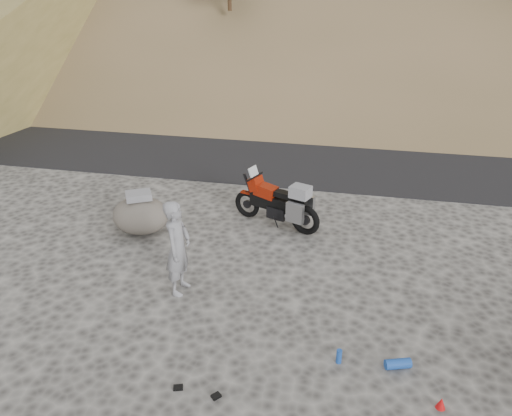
{
  "coord_description": "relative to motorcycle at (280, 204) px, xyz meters",
  "views": [
    {
      "loc": [
        1.69,
        -7.69,
        5.71
      ],
      "look_at": [
        -0.35,
        1.98,
        1.0
      ],
      "focal_mm": 35.0,
      "sensor_mm": 36.0,
      "label": 1
    }
  ],
  "objects": [
    {
      "name": "gear_funnel",
      "position": [
        3.22,
        -5.14,
        -0.52
      ],
      "size": [
        0.17,
        0.17,
        0.18
      ],
      "primitive_type": "cone",
      "rotation": [
        0.0,
        0.0,
        0.21
      ],
      "color": "red",
      "rests_on": "ground"
    },
    {
      "name": "gear_blue_mat",
      "position": [
        2.65,
        -4.44,
        -0.53
      ],
      "size": [
        0.44,
        0.29,
        0.16
      ],
      "primitive_type": "cylinder",
      "rotation": [
        0.0,
        1.57,
        0.32
      ],
      "color": "#1B4AA7",
      "rests_on": "ground"
    },
    {
      "name": "man",
      "position": [
        -1.45,
        -3.11,
        -0.61
      ],
      "size": [
        0.49,
        0.72,
        1.92
      ],
      "primitive_type": "imported",
      "rotation": [
        0.0,
        0.0,
        1.53
      ],
      "color": "gray",
      "rests_on": "ground"
    },
    {
      "name": "gear_glove_b",
      "position": [
        -0.01,
        -5.61,
        -0.58
      ],
      "size": [
        0.17,
        0.17,
        0.05
      ],
      "primitive_type": "cube",
      "rotation": [
        0.0,
        0.0,
        0.86
      ],
      "color": "black",
      "rests_on": "ground"
    },
    {
      "name": "gear_bottle",
      "position": [
        1.72,
        -4.5,
        -0.48
      ],
      "size": [
        0.11,
        0.11,
        0.25
      ],
      "primitive_type": "cylinder",
      "rotation": [
        0.0,
        0.0,
        -0.26
      ],
      "color": "#1B4AA7",
      "rests_on": "ground"
    },
    {
      "name": "boulder",
      "position": [
        -3.19,
        -0.98,
        -0.15
      ],
      "size": [
        1.62,
        1.49,
        1.05
      ],
      "rotation": [
        0.0,
        0.0,
        0.3
      ],
      "color": "#544E48",
      "rests_on": "ground"
    },
    {
      "name": "ground",
      "position": [
        0.0,
        -3.15,
        -0.61
      ],
      "size": [
        140.0,
        140.0,
        0.0
      ],
      "primitive_type": "plane",
      "color": "#3D3B39",
      "rests_on": "ground"
    },
    {
      "name": "road",
      "position": [
        0.0,
        5.85,
        -0.61
      ],
      "size": [
        120.0,
        7.0,
        0.05
      ],
      "primitive_type": "cube",
      "color": "black",
      "rests_on": "ground"
    },
    {
      "name": "gear_glove_a",
      "position": [
        -0.62,
        -5.57,
        -0.59
      ],
      "size": [
        0.17,
        0.14,
        0.04
      ],
      "primitive_type": "cube",
      "rotation": [
        0.0,
        0.0,
        0.33
      ],
      "color": "black",
      "rests_on": "ground"
    },
    {
      "name": "motorcycle",
      "position": [
        0.0,
        0.0,
        0.0
      ],
      "size": [
        2.28,
        1.17,
        1.42
      ],
      "rotation": [
        0.0,
        0.0,
        -0.36
      ],
      "color": "black",
      "rests_on": "ground"
    }
  ]
}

